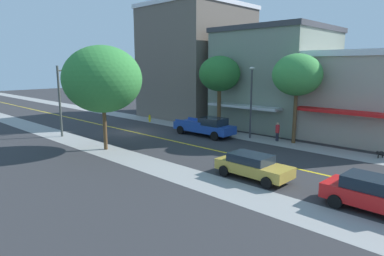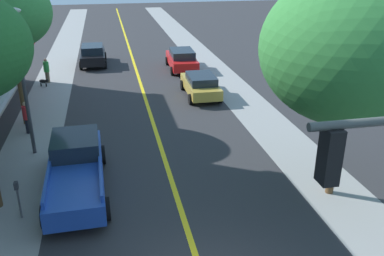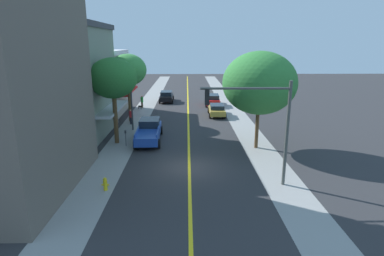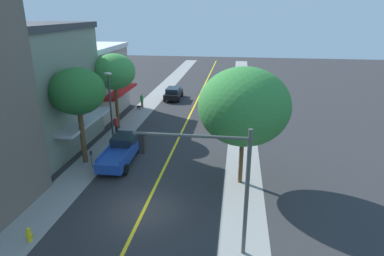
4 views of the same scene
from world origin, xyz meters
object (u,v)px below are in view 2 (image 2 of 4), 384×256
Objects in this scene: gold_sedan_right_curb at (201,85)px; pedestrian_red_shirt at (27,117)px; parking_meter at (18,195)px; small_dog at (44,81)px; street_lamp at (21,68)px; red_sedan_right_curb at (182,59)px; black_sedan_left_curb at (93,55)px; pedestrian_green_shirt at (47,70)px; street_tree_left_far at (350,49)px; street_tree_left_near at (9,12)px; blue_pickup_truck at (76,167)px.

pedestrian_red_shirt reaches higher than gold_sedan_right_curb.
small_dog is at bearing 93.72° from parking_meter.
gold_sedan_right_curb is at bearing 34.93° from street_lamp.
street_lamp reaches higher than red_sedan_right_curb.
pedestrian_green_shirt is at bearing 145.61° from black_sedan_left_curb.
pedestrian_red_shirt is 2.35× the size of small_dog.
street_tree_left_far is 1.26× the size of street_lamp.
street_tree_left_near is 9.28m from blue_pickup_truck.
parking_meter is at bearing 130.22° from blue_pickup_truck.
blue_pickup_truck is at bearing -50.62° from small_dog.
street_tree_left_near is 13.48m from black_sedan_left_curb.
parking_meter is 14.56m from gold_sedan_right_curb.
parking_meter is at bearing 176.78° from street_tree_left_far.
gold_sedan_right_curb is at bearing 100.33° from street_tree_left_far.
small_dog is (-12.11, 16.29, -5.10)m from street_tree_left_far.
red_sedan_right_curb is 7.30m from black_sedan_left_curb.
pedestrian_green_shirt is at bearing 100.50° from red_sedan_right_curb.
red_sedan_right_curb is 0.77× the size of blue_pickup_truck.
parking_meter is at bearing 174.28° from black_sedan_left_curb.
pedestrian_red_shirt is (-2.66, 5.97, -0.04)m from blue_pickup_truck.
small_dog is at bearing 88.78° from street_tree_left_near.
pedestrian_green_shirt reaches higher than small_dog.
pedestrian_red_shirt is (-11.93, 8.21, -4.59)m from street_tree_left_far.
blue_pickup_truck is at bearing 179.10° from black_sedan_left_curb.
gold_sedan_right_curb is 0.72× the size of blue_pickup_truck.
black_sedan_left_curb is at bearing -12.83° from pedestrian_green_shirt.
street_lamp reaches higher than blue_pickup_truck.
pedestrian_red_shirt reaches higher than parking_meter.
red_sedan_right_curb reaches higher than gold_sedan_right_curb.
pedestrian_red_shirt is at bearing -158.02° from pedestrian_green_shirt.
street_lamp is at bearing 146.42° from red_sedan_right_curb.
pedestrian_green_shirt is (-0.62, 11.47, -3.07)m from street_lamp.
parking_meter is 7.64m from pedestrian_red_shirt.
small_dog is (-0.14, -0.97, -0.52)m from pedestrian_green_shirt.
small_dog is (-2.83, 14.05, -0.54)m from blue_pickup_truck.
street_lamp is at bearing 125.72° from gold_sedan_right_curb.
street_tree_left_near is at bearing -71.02° from pedestrian_red_shirt.
street_tree_left_far reaches higher than blue_pickup_truck.
pedestrian_green_shirt is (-3.07, -4.44, 0.04)m from black_sedan_left_curb.
blue_pickup_truck is 6.54m from pedestrian_red_shirt.
red_sedan_right_curb is at bearing 96.69° from street_tree_left_far.
blue_pickup_truck is at bearing -59.72° from street_lamp.
street_tree_left_far reaches higher than street_tree_left_near.
street_tree_left_far is 20.93m from small_dog.
gold_sedan_right_curb is at bearing -95.79° from pedestrian_green_shirt.
blue_pickup_truck reaches higher than small_dog.
street_tree_left_near is at bearing 97.38° from parking_meter.
small_dog is (-9.90, -2.51, -0.46)m from red_sedan_right_curb.
pedestrian_red_shirt is (-9.71, -3.96, 0.11)m from gold_sedan_right_curb.
street_lamp is at bearing -76.65° from street_tree_left_near.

